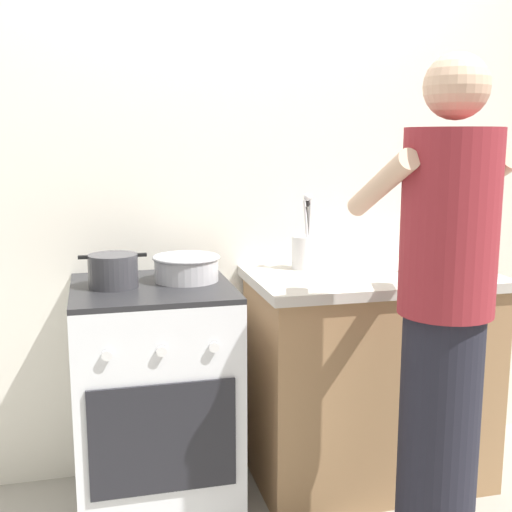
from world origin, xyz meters
TOP-DOWN VIEW (x-y plane):
  - ground at (0.00, 0.00)m, footprint 6.00×6.00m
  - back_wall at (0.20, 0.50)m, footprint 3.20×0.10m
  - countertop at (0.55, 0.15)m, footprint 1.00×0.60m
  - stove_range at (-0.35, 0.15)m, footprint 0.60×0.62m
  - pot at (-0.49, 0.15)m, footprint 0.25×0.18m
  - mixing_bowl at (-0.21, 0.20)m, footprint 0.26×0.26m
  - utensil_crock at (0.31, 0.31)m, footprint 0.10×0.10m
  - oil_bottle at (0.80, 0.08)m, footprint 0.06×0.06m
  - person at (0.52, -0.48)m, footprint 0.41×0.50m

SIDE VIEW (x-z plane):
  - ground at x=0.00m, z-range 0.00..0.00m
  - stove_range at x=-0.35m, z-range 0.00..0.90m
  - countertop at x=0.55m, z-range 0.00..0.90m
  - person at x=0.52m, z-range 0.01..1.71m
  - mixing_bowl at x=-0.21m, z-range 0.90..1.00m
  - pot at x=-0.49m, z-range 0.90..1.02m
  - utensil_crock at x=0.31m, z-range 0.83..1.15m
  - oil_bottle at x=0.80m, z-range 0.88..1.11m
  - back_wall at x=0.20m, z-range 0.00..2.50m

